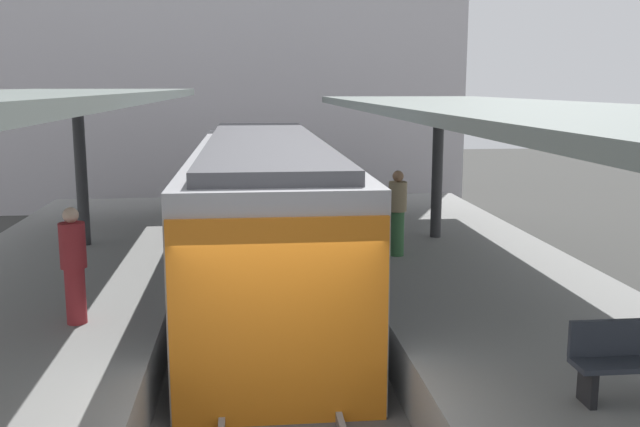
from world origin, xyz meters
name	(u,v)px	position (x,y,z in m)	size (l,w,h in m)	color
platform_right	(606,415)	(3.80, 0.00, 0.50)	(4.40, 28.00, 1.00)	gray
commuter_train	(266,216)	(0.00, 6.70, 1.73)	(2.78, 11.92, 3.10)	#ADADB2
canopy_right	(570,118)	(3.80, 1.40, 3.92)	(4.18, 21.00, 3.03)	#333335
platform_bench	(635,358)	(3.73, -0.63, 1.46)	(1.40, 0.41, 0.86)	black
passenger_near_bench	(74,264)	(-2.80, 2.54, 1.87)	(0.36, 0.36, 1.67)	maroon
passenger_mid_platform	(397,212)	(2.57, 6.06, 1.88)	(0.36, 0.36, 1.70)	#386B3D
station_building_backdrop	(209,53)	(-1.71, 20.00, 5.50)	(18.00, 6.00, 11.00)	#B7B2B7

